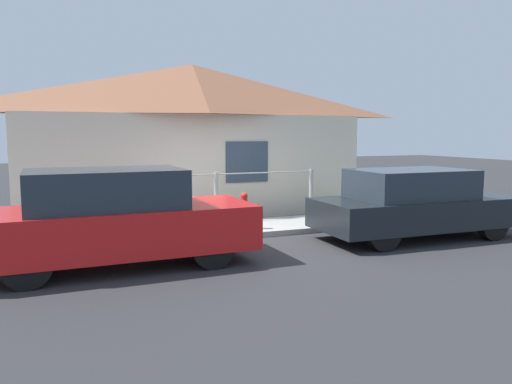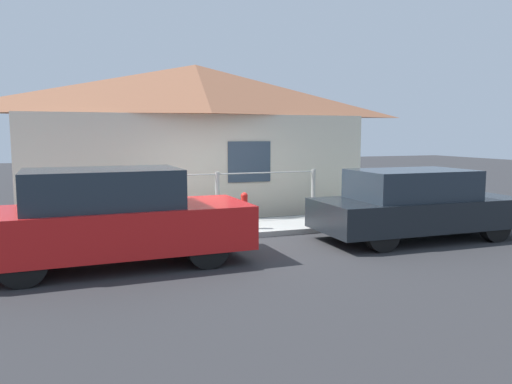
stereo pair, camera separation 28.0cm
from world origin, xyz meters
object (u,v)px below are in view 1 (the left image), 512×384
Objects in this scene: car_left at (115,219)px; potted_plant_near_hydrant at (236,210)px; potted_plant_corner at (365,200)px; fire_hydrant at (244,210)px; potted_plant_by_fence at (131,218)px; car_right at (415,204)px.

potted_plant_near_hydrant is (2.88, 2.43, -0.37)m from car_left.
potted_plant_near_hydrant is 3.20m from potted_plant_corner.
potted_plant_near_hydrant is 0.73× the size of potted_plant_corner.
fire_hydrant is 2.31m from potted_plant_by_fence.
potted_plant_by_fence is at bearing 179.41° from potted_plant_corner.
car_right is 5.42× the size of fire_hydrant.
potted_plant_near_hydrant is at bearing 38.64° from car_left.
potted_plant_by_fence is (0.53, 2.15, -0.36)m from car_left.
car_left reaches higher than fire_hydrant.
potted_plant_near_hydrant is 2.37m from potted_plant_by_fence.
car_left reaches higher than potted_plant_near_hydrant.
potted_plant_by_fence is at bearing -173.25° from potted_plant_near_hydrant.
car_right is at bearing -39.64° from potted_plant_near_hydrant.
fire_hydrant is 1.46× the size of potted_plant_near_hydrant.
potted_plant_by_fence is at bearing 158.69° from car_right.
car_right is at bearing -22.12° from potted_plant_by_fence.
fire_hydrant is 3.31m from potted_plant_corner.
car_right is 7.93× the size of potted_plant_near_hydrant.
potted_plant_corner is (0.26, 2.09, -0.19)m from car_right.
fire_hydrant is 1.07× the size of potted_plant_corner.
potted_plant_near_hydrant is (0.10, 0.78, -0.12)m from fire_hydrant.
potted_plant_corner is (3.28, 0.44, -0.00)m from fire_hydrant.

